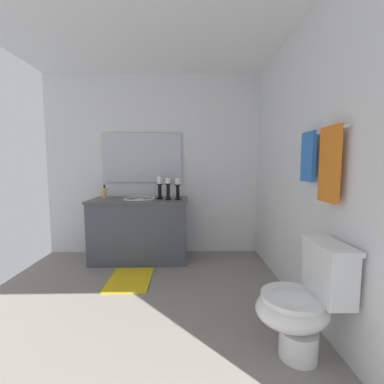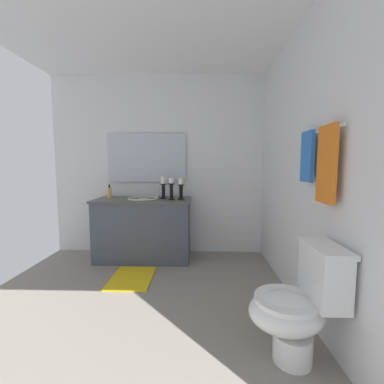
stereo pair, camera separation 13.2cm
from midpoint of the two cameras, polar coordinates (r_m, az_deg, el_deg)
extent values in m
cube|color=gray|center=(2.55, -11.04, -23.32)|extent=(2.96, 2.93, 0.02)
cube|color=white|center=(2.36, 25.58, 5.24)|extent=(2.96, 0.04, 2.45)
cube|color=white|center=(3.68, -6.28, 5.78)|extent=(0.04, 2.93, 2.45)
cube|color=white|center=(2.55, -12.36, 34.71)|extent=(2.96, 2.93, 0.02)
cube|color=#474C56|center=(3.49, -9.47, -8.20)|extent=(0.55, 1.20, 0.77)
cube|color=#4C4C4C|center=(3.42, -9.58, -1.69)|extent=(0.58, 1.23, 0.03)
sphere|color=black|center=(3.74, -18.44, -6.88)|extent=(0.02, 0.02, 0.02)
sphere|color=black|center=(3.56, -19.55, -7.55)|extent=(0.02, 0.02, 0.02)
ellipsoid|color=white|center=(3.42, -9.57, -2.27)|extent=(0.38, 0.30, 0.11)
torus|color=white|center=(3.42, -9.58, -1.38)|extent=(0.40, 0.40, 0.02)
cylinder|color=silver|center=(3.37, -6.44, -0.29)|extent=(0.02, 0.02, 0.14)
cube|color=silver|center=(3.66, -8.86, 7.40)|extent=(0.02, 1.08, 0.67)
cylinder|color=black|center=(3.29, -1.27, -1.53)|extent=(0.09, 0.09, 0.01)
cylinder|color=black|center=(3.28, -1.27, -0.08)|extent=(0.04, 0.04, 0.18)
cylinder|color=black|center=(3.28, -1.27, 1.59)|extent=(0.08, 0.08, 0.01)
cylinder|color=white|center=(3.27, -1.27, 2.35)|extent=(0.06, 0.06, 0.07)
cylinder|color=black|center=(3.29, -3.37, -1.55)|extent=(0.09, 0.09, 0.01)
cylinder|color=black|center=(3.28, -3.38, 0.02)|extent=(0.04, 0.04, 0.19)
cylinder|color=black|center=(3.27, -3.39, 1.80)|extent=(0.08, 0.08, 0.01)
cylinder|color=white|center=(3.27, -3.39, 2.46)|extent=(0.06, 0.06, 0.06)
cylinder|color=black|center=(3.38, -5.15, -1.36)|extent=(0.09, 0.09, 0.01)
cylinder|color=black|center=(3.37, -5.17, 0.07)|extent=(0.04, 0.04, 0.18)
cylinder|color=black|center=(3.36, -5.18, 1.71)|extent=(0.08, 0.08, 0.01)
cylinder|color=white|center=(3.36, -5.19, 2.60)|extent=(0.06, 0.06, 0.09)
cylinder|color=#E5B259|center=(3.56, -16.60, -0.18)|extent=(0.06, 0.06, 0.14)
cylinder|color=black|center=(3.55, -16.65, 1.27)|extent=(0.02, 0.02, 0.04)
cylinder|color=white|center=(2.02, 23.12, -28.80)|extent=(0.24, 0.24, 0.18)
ellipsoid|color=white|center=(1.89, 21.89, -23.28)|extent=(0.38, 0.46, 0.24)
cylinder|color=white|center=(1.85, 21.99, -21.11)|extent=(0.39, 0.39, 0.03)
cube|color=white|center=(1.87, 28.77, -15.76)|extent=(0.36, 0.17, 0.32)
cube|color=white|center=(1.82, 29.05, -10.60)|extent=(0.38, 0.19, 0.03)
cylinder|color=silver|center=(2.06, 27.99, 11.72)|extent=(0.61, 0.02, 0.02)
cube|color=blue|center=(2.18, 25.57, 7.00)|extent=(0.19, 0.03, 0.38)
cube|color=orange|center=(1.90, 29.20, 5.31)|extent=(0.22, 0.03, 0.50)
cube|color=yellow|center=(3.03, -11.76, -17.96)|extent=(0.60, 0.44, 0.02)
camera|label=1|loc=(0.07, -88.49, 0.15)|focal=24.36mm
camera|label=2|loc=(0.07, 91.51, -0.15)|focal=24.36mm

